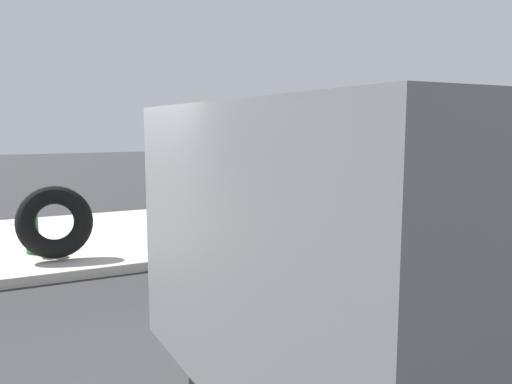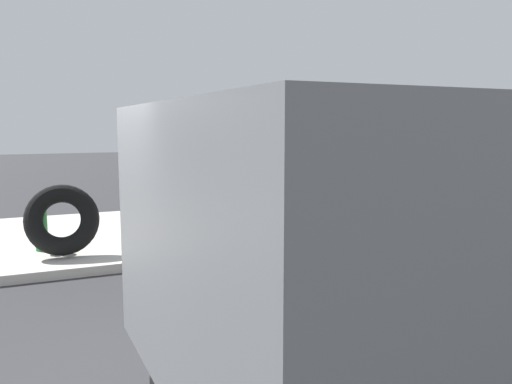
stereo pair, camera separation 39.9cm
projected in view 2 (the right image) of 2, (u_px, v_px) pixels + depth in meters
name	position (u px, v px, depth m)	size (l,w,h in m)	color
sidewalk_curb	(84.00, 238.00, 10.10)	(36.00, 5.00, 0.15)	#BCB7AD
fire_hydrant	(41.00, 224.00, 8.72)	(0.24, 0.54, 0.87)	#2D8438
loose_tire	(62.00, 220.00, 8.34)	(1.17, 1.17, 0.30)	black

